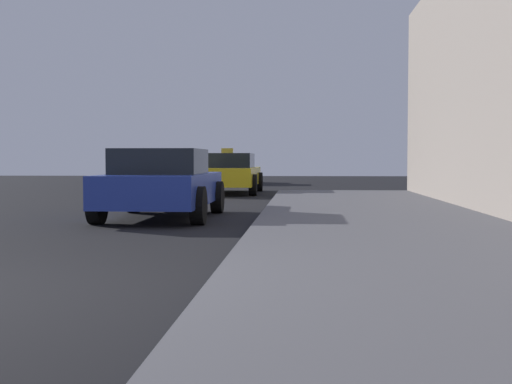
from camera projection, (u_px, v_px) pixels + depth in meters
sidewalk at (472, 294)px, 5.25m from camera, size 4.00×32.00×0.15m
car_blue at (162, 183)px, 12.84m from camera, size 1.92×4.00×1.27m
car_yellow at (228, 173)px, 22.26m from camera, size 2.02×4.52×1.43m
car_silver at (231, 169)px, 31.38m from camera, size 1.94×4.19×1.27m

